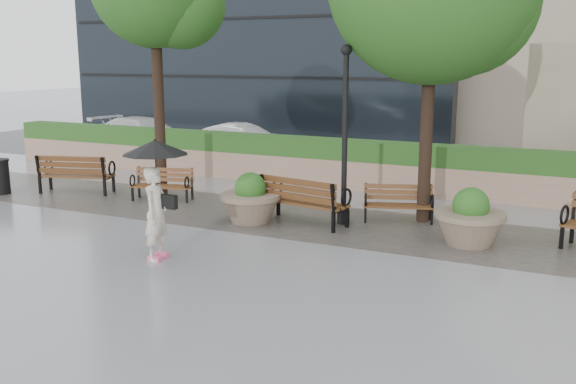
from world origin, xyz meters
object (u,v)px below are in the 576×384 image
at_px(trash_bin, 0,178).
at_px(pedestrian, 156,188).
at_px(planter_right, 470,223).
at_px(car_right, 243,142).
at_px(bench_0, 77,182).
at_px(bench_2, 304,210).
at_px(planter_left, 250,203).
at_px(lamppost, 345,147).
at_px(bench_3, 398,211).
at_px(car_left, 144,135).
at_px(bench_1, 163,191).

relative_size(trash_bin, pedestrian, 0.41).
xyz_separation_m(planter_right, car_right, (-9.30, 7.42, 0.19)).
relative_size(bench_0, bench_2, 1.01).
height_order(planter_right, car_right, car_right).
relative_size(planter_left, lamppost, 0.35).
xyz_separation_m(bench_2, trash_bin, (-8.70, -0.63, 0.14)).
bearing_deg(car_right, bench_2, -150.50).
relative_size(planter_right, lamppost, 0.35).
distance_m(bench_3, pedestrian, 5.65).
xyz_separation_m(trash_bin, car_right, (2.99, 7.98, 0.19)).
distance_m(bench_2, car_right, 9.31).
xyz_separation_m(bench_3, car_left, (-11.80, 6.13, 0.43)).
bearing_deg(car_right, bench_1, -176.34).
bearing_deg(lamppost, bench_2, -152.26).
distance_m(trash_bin, pedestrian, 7.87).
xyz_separation_m(planter_left, planter_right, (4.74, 0.31, 0.01)).
height_order(trash_bin, pedestrian, pedestrian).
bearing_deg(car_left, pedestrian, -133.38).
height_order(planter_right, lamppost, lamppost).
distance_m(bench_2, bench_3, 2.12).
bearing_deg(car_left, bench_1, -131.49).
xyz_separation_m(lamppost, car_right, (-6.48, 6.94, -1.07)).
relative_size(bench_2, car_left, 0.45).
distance_m(bench_3, planter_left, 3.32).
bearing_deg(bench_2, planter_right, -170.25).
distance_m(bench_1, trash_bin, 4.60).
bearing_deg(bench_1, bench_2, -23.25).
bearing_deg(planter_right, pedestrian, -146.05).
bearing_deg(car_right, planter_left, -157.79).
distance_m(bench_0, lamppost, 7.82).
height_order(bench_3, planter_right, planter_right).
height_order(bench_0, pedestrian, pedestrian).
relative_size(bench_1, pedestrian, 0.75).
distance_m(bench_1, lamppost, 5.26).
relative_size(bench_0, car_left, 0.45).
height_order(bench_2, lamppost, lamppost).
bearing_deg(car_left, trash_bin, -163.03).
xyz_separation_m(bench_2, car_right, (-5.71, 7.34, 0.33)).
relative_size(bench_1, planter_right, 1.19).
bearing_deg(bench_1, car_left, 115.52).
relative_size(bench_3, car_left, 0.35).
xyz_separation_m(car_left, car_right, (4.27, 0.13, -0.03)).
height_order(lamppost, pedestrian, lamppost).
xyz_separation_m(bench_0, bench_1, (2.65, 0.26, -0.07)).
xyz_separation_m(bench_2, planter_right, (3.59, -0.07, 0.14)).
bearing_deg(lamppost, planter_right, -9.63).
relative_size(lamppost, car_left, 0.84).
bearing_deg(bench_1, planter_left, -32.68).
xyz_separation_m(bench_1, pedestrian, (2.88, -4.03, 1.09)).
height_order(car_left, car_right, car_left).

